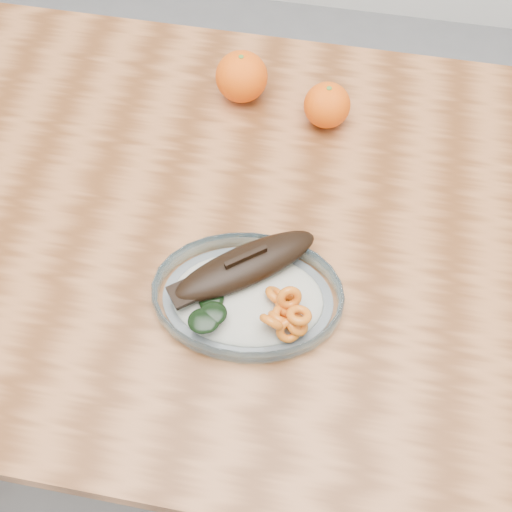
{
  "coord_description": "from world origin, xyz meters",
  "views": [
    {
      "loc": [
        0.13,
        -0.52,
        1.51
      ],
      "look_at": [
        0.05,
        -0.07,
        0.77
      ],
      "focal_mm": 45.0,
      "sensor_mm": 36.0,
      "label": 1
    }
  ],
  "objects_px": {
    "dining_table": "(234,255)",
    "orange_right": "(327,105)",
    "plated_meal": "(248,294)",
    "orange_left": "(242,77)"
  },
  "relations": [
    {
      "from": "dining_table",
      "to": "orange_left",
      "type": "xyz_separation_m",
      "value": [
        -0.03,
        0.25,
        0.14
      ]
    },
    {
      "from": "orange_left",
      "to": "plated_meal",
      "type": "bearing_deg",
      "value": -77.65
    },
    {
      "from": "orange_left",
      "to": "orange_right",
      "type": "xyz_separation_m",
      "value": [
        0.14,
        -0.03,
        -0.01
      ]
    },
    {
      "from": "orange_left",
      "to": "orange_right",
      "type": "relative_size",
      "value": 1.15
    },
    {
      "from": "orange_left",
      "to": "orange_right",
      "type": "bearing_deg",
      "value": -12.68
    },
    {
      "from": "plated_meal",
      "to": "orange_left",
      "type": "height_order",
      "value": "orange_left"
    },
    {
      "from": "dining_table",
      "to": "orange_right",
      "type": "bearing_deg",
      "value": 63.47
    },
    {
      "from": "orange_left",
      "to": "orange_right",
      "type": "height_order",
      "value": "orange_left"
    },
    {
      "from": "orange_left",
      "to": "orange_right",
      "type": "distance_m",
      "value": 0.15
    },
    {
      "from": "dining_table",
      "to": "plated_meal",
      "type": "relative_size",
      "value": 2.41
    }
  ]
}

